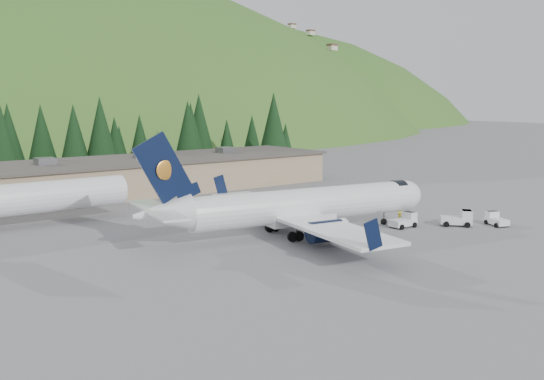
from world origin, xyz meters
The scene contains 10 objects.
ground centered at (0.00, 0.00, 0.00)m, with size 600.00×600.00×0.00m, color slate.
airliner centered at (-0.98, 0.18, 3.01)m, with size 33.94×32.03×11.29m.
second_airliner centered at (-24.92, 22.00, 3.32)m, with size 27.50×11.00×10.05m.
baggage_tug_a centered at (10.92, -4.16, 0.74)m, with size 3.17×2.00×1.65m.
baggage_tug_b centered at (16.24, -7.54, 0.81)m, with size 3.56×3.66×1.82m.
baggage_tug_c centered at (19.84, -9.88, 0.67)m, with size 2.50×3.14×1.50m.
terminal_building centered at (-5.01, 38.00, 2.62)m, with size 71.00×17.00×6.10m.
ramp_worker centered at (12.04, -2.50, 0.88)m, with size 0.64×0.42×1.77m, color yellow.
tree_line centered at (-6.37, 60.29, 7.50)m, with size 111.13×17.90×14.35m.
hills centered at (53.34, 207.38, -82.80)m, with size 614.00×330.00×300.00m.
Camera 1 is at (-41.74, -47.33, 14.29)m, focal length 40.00 mm.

